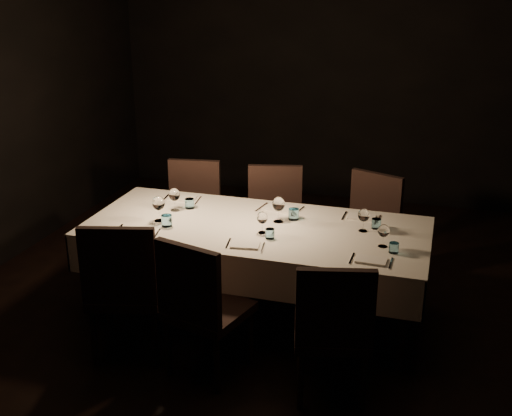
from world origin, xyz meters
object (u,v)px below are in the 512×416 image
(dining_table, at_px, (256,235))
(chair_near_left, at_px, (125,285))
(chair_far_center, at_px, (275,218))
(chair_near_right, at_px, (333,326))
(chair_near_center, at_px, (201,303))
(chair_far_right, at_px, (368,226))
(chair_far_left, at_px, (192,211))

(dining_table, bearing_deg, chair_near_left, -130.62)
(dining_table, xyz_separation_m, chair_far_center, (-0.06, 0.76, -0.15))
(dining_table, height_order, chair_near_right, chair_near_right)
(dining_table, bearing_deg, chair_near_center, -97.80)
(chair_near_left, distance_m, chair_far_right, 2.13)
(chair_near_left, xyz_separation_m, chair_near_center, (0.56, -0.05, -0.02))
(dining_table, bearing_deg, chair_near_right, -49.06)
(chair_near_center, relative_size, chair_near_right, 1.03)
(chair_near_right, xyz_separation_m, chair_far_left, (-1.55, 1.59, 0.00))
(chair_near_left, relative_size, chair_far_right, 1.06)
(chair_near_left, distance_m, chair_near_center, 0.57)
(chair_near_left, relative_size, chair_far_left, 1.06)
(chair_far_center, bearing_deg, chair_near_right, -77.41)
(dining_table, relative_size, chair_far_center, 2.60)
(chair_near_center, height_order, chair_far_left, chair_near_center)
(chair_near_left, distance_m, chair_near_right, 1.42)
(chair_far_left, bearing_deg, chair_far_center, -7.00)
(chair_near_right, bearing_deg, chair_far_right, -103.32)
(chair_far_left, bearing_deg, chair_far_right, -6.55)
(chair_far_center, distance_m, chair_far_right, 0.80)
(chair_far_center, relative_size, chair_far_right, 1.00)
(chair_near_center, distance_m, chair_near_right, 0.86)
(dining_table, bearing_deg, chair_far_center, 94.69)
(chair_near_left, bearing_deg, chair_near_right, 162.41)
(chair_near_left, bearing_deg, chair_near_center, 159.70)
(chair_far_left, bearing_deg, chair_near_center, -75.22)
(chair_near_center, bearing_deg, chair_far_center, -76.43)
(dining_table, height_order, chair_near_left, chair_near_left)
(chair_near_center, xyz_separation_m, chair_near_right, (0.86, -0.01, -0.01))
(chair_near_left, xyz_separation_m, chair_near_right, (1.42, -0.06, -0.03))
(dining_table, distance_m, chair_near_left, 1.05)
(chair_near_left, height_order, chair_near_right, chair_near_left)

